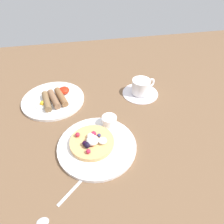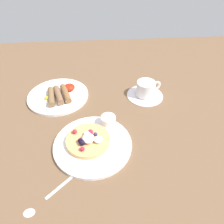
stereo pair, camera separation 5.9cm
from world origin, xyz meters
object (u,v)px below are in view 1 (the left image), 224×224
object	(u,v)px
breakfast_plate	(53,100)
teaspoon	(53,210)
pancake_plate	(97,146)
syrup_ramekin	(109,121)
coffee_saucer	(140,93)
coffee_cup	(141,86)

from	to	relation	value
breakfast_plate	teaspoon	size ratio (longest dim) A/B	2.05
pancake_plate	syrup_ramekin	world-z (taller)	syrup_ramekin
coffee_saucer	breakfast_plate	bearing A→B (deg)	176.72
breakfast_plate	pancake_plate	bearing A→B (deg)	-62.35
breakfast_plate	teaspoon	world-z (taller)	breakfast_plate
pancake_plate	coffee_cup	size ratio (longest dim) A/B	2.38
syrup_ramekin	coffee_cup	bearing A→B (deg)	45.09
syrup_ramekin	coffee_cup	size ratio (longest dim) A/B	0.49
coffee_cup	breakfast_plate	bearing A→B (deg)	176.81
pancake_plate	syrup_ramekin	xyz separation A→B (m)	(0.05, 0.08, 0.02)
coffee_saucer	pancake_plate	bearing A→B (deg)	-131.42
pancake_plate	breakfast_plate	bearing A→B (deg)	117.65
breakfast_plate	teaspoon	xyz separation A→B (m)	(0.01, -0.43, -0.00)
pancake_plate	breakfast_plate	world-z (taller)	same
syrup_ramekin	breakfast_plate	size ratio (longest dim) A/B	0.21
breakfast_plate	syrup_ramekin	bearing A→B (deg)	-43.46
teaspoon	pancake_plate	bearing A→B (deg)	52.82
syrup_ramekin	coffee_saucer	xyz separation A→B (m)	(0.16, 0.16, -0.02)
breakfast_plate	coffee_saucer	distance (m)	0.35
pancake_plate	syrup_ramekin	distance (m)	0.10
breakfast_plate	coffee_cup	bearing A→B (deg)	-3.19
coffee_saucer	teaspoon	world-z (taller)	same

